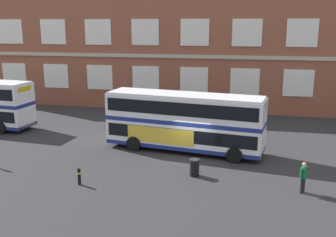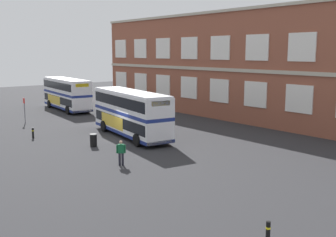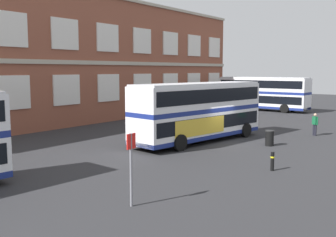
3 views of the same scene
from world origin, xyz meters
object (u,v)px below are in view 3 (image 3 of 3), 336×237
(station_litter_bin, at_px, (270,138))
(double_decker_middle, at_px, (199,111))
(double_decker_far, at_px, (263,93))
(safety_bollard_west, at_px, (272,161))
(waiting_passenger, at_px, (315,123))
(bus_stand_flag, at_px, (131,163))

(station_litter_bin, bearing_deg, double_decker_middle, 107.20)
(double_decker_far, bearing_deg, double_decker_middle, -167.63)
(double_decker_middle, height_order, safety_bollard_west, double_decker_middle)
(double_decker_middle, distance_m, waiting_passenger, 9.42)
(double_decker_middle, relative_size, station_litter_bin, 10.93)
(double_decker_middle, bearing_deg, double_decker_far, 12.37)
(double_decker_far, xyz_separation_m, waiting_passenger, (-15.58, -10.77, -1.22))
(double_decker_middle, relative_size, bus_stand_flag, 4.17)
(station_litter_bin, distance_m, safety_bollard_west, 6.65)
(bus_stand_flag, xyz_separation_m, safety_bollard_west, (8.02, -2.17, -1.14))
(waiting_passenger, distance_m, safety_bollard_west, 12.16)
(double_decker_far, bearing_deg, station_litter_bin, -155.97)
(waiting_passenger, height_order, station_litter_bin, waiting_passenger)
(double_decker_middle, height_order, bus_stand_flag, double_decker_middle)
(double_decker_far, height_order, bus_stand_flag, double_decker_far)
(double_decker_middle, distance_m, station_litter_bin, 5.05)
(station_litter_bin, bearing_deg, double_decker_far, 24.03)
(double_decker_middle, bearing_deg, safety_bollard_west, -123.13)
(double_decker_far, xyz_separation_m, station_litter_bin, (-21.53, -9.60, -1.63))
(waiting_passenger, bearing_deg, bus_stand_flag, 177.94)
(bus_stand_flag, distance_m, station_litter_bin, 14.18)
(double_decker_middle, distance_m, double_decker_far, 23.49)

